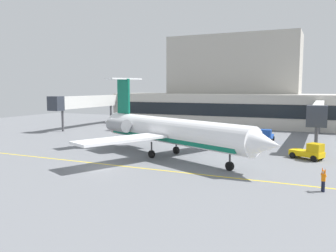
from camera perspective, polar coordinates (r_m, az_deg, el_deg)
ground at (r=37.11m, az=-10.80°, el=-6.74°), size 120.00×120.00×0.11m
terminal_building at (r=80.16m, az=12.34°, el=5.48°), size 61.62×16.48×20.03m
jet_bridge_west at (r=56.98m, az=23.36°, el=2.19°), size 2.40×23.76×6.06m
jet_bridge_east at (r=74.04m, az=-13.42°, el=3.81°), size 2.40×20.49×6.66m
regional_jet at (r=41.58m, az=-0.03°, el=-0.73°), size 27.93×22.87×9.54m
baggage_tug at (r=43.40m, az=22.08°, el=-3.93°), size 4.01×3.12×1.95m
pushback_tractor at (r=55.34m, az=15.75°, el=-1.57°), size 2.09×3.75×1.97m
belt_loader at (r=60.65m, az=-2.49°, el=-0.65°), size 2.56×4.37×2.04m
fuel_tank at (r=67.00m, az=-6.40°, el=0.30°), size 7.09×2.88×2.33m
marshaller at (r=30.59m, az=24.02°, el=-8.07°), size 0.49×0.76×1.87m
safety_cone_alpha at (r=47.76m, az=7.91°, el=-3.41°), size 0.47×0.47×0.55m
safety_cone_bravo at (r=44.49m, az=12.03°, el=-4.21°), size 0.47×0.47×0.55m
safety_cone_charlie at (r=48.08m, az=4.81°, el=-3.31°), size 0.47×0.47×0.55m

